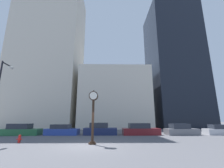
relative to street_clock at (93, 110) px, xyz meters
The scene contains 13 objects.
ground_plane 2.81m from the street_clock, 104.67° to the right, with size 200.00×200.00×0.00m, color #515156.
building_tall_tower 31.22m from the street_clock, 121.17° to the left, with size 15.42×12.00×36.24m.
building_storefront_row 23.70m from the street_clock, 83.64° to the left, with size 15.51×12.00×13.34m.
building_glass_modern 31.85m from the street_clock, 52.72° to the left, with size 11.27×12.00×30.88m.
street_clock is the anchor object (origin of this frame).
car_green 12.26m from the street_clock, 143.82° to the left, with size 4.63×2.04×1.40m.
car_blue 8.97m from the street_clock, 122.52° to the left, with size 4.23×1.98×1.31m.
car_navy 7.76m from the street_clock, 88.55° to the left, with size 4.21×1.97×1.51m.
car_maroon 9.25m from the street_clock, 53.52° to the left, with size 4.74×2.06×1.45m.
car_grey 12.94m from the street_clock, 34.10° to the left, with size 4.11×1.97×1.39m.
car_silver 17.74m from the street_clock, 24.41° to the left, with size 4.56×1.95×1.27m.
fire_hydrant_near 6.76m from the street_clock, behind, with size 0.49×0.21×0.66m.
street_lamp_left 8.53m from the street_clock, behind, with size 0.36×1.57×7.05m.
Camera 1 is at (1.55, -11.94, 1.94)m, focal length 24.00 mm.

